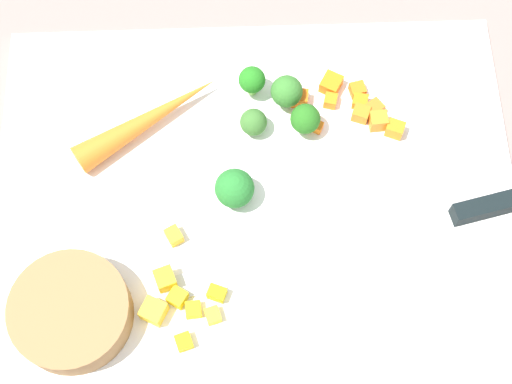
# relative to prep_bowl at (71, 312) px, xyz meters

# --- Properties ---
(ground_plane) EXTENTS (4.00, 4.00, 0.00)m
(ground_plane) POSITION_rel_prep_bowl_xyz_m (0.16, 0.11, -0.03)
(ground_plane) COLOR gray
(cutting_board) EXTENTS (0.49, 0.38, 0.01)m
(cutting_board) POSITION_rel_prep_bowl_xyz_m (0.16, 0.11, -0.02)
(cutting_board) COLOR white
(cutting_board) RESTS_ON ground_plane
(prep_bowl) EXTENTS (0.10, 0.10, 0.03)m
(prep_bowl) POSITION_rel_prep_bowl_xyz_m (0.00, 0.00, 0.00)
(prep_bowl) COLOR olive
(prep_bowl) RESTS_ON cutting_board
(chef_knife) EXTENTS (0.34, 0.10, 0.02)m
(chef_knife) POSITION_rel_prep_bowl_xyz_m (0.30, 0.07, -0.01)
(chef_knife) COLOR silver
(chef_knife) RESTS_ON cutting_board
(whole_carrot) EXTENTS (0.15, 0.11, 0.03)m
(whole_carrot) POSITION_rel_prep_bowl_xyz_m (0.06, 0.19, -0.00)
(whole_carrot) COLOR orange
(whole_carrot) RESTS_ON cutting_board
(carrot_dice_0) EXTENTS (0.02, 0.02, 0.01)m
(carrot_dice_0) POSITION_rel_prep_bowl_xyz_m (0.27, 0.19, -0.01)
(carrot_dice_0) COLOR orange
(carrot_dice_0) RESTS_ON cutting_board
(carrot_dice_1) EXTENTS (0.02, 0.02, 0.02)m
(carrot_dice_1) POSITION_rel_prep_bowl_xyz_m (0.30, 0.17, -0.01)
(carrot_dice_1) COLOR orange
(carrot_dice_1) RESTS_ON cutting_board
(carrot_dice_2) EXTENTS (0.02, 0.02, 0.01)m
(carrot_dice_2) POSITION_rel_prep_bowl_xyz_m (0.27, 0.20, -0.01)
(carrot_dice_2) COLOR orange
(carrot_dice_2) RESTS_ON cutting_board
(carrot_dice_3) EXTENTS (0.02, 0.02, 0.02)m
(carrot_dice_3) POSITION_rel_prep_bowl_xyz_m (0.29, 0.18, -0.01)
(carrot_dice_3) COLOR orange
(carrot_dice_3) RESTS_ON cutting_board
(carrot_dice_4) EXTENTS (0.01, 0.01, 0.01)m
(carrot_dice_4) POSITION_rel_prep_bowl_xyz_m (0.23, 0.18, -0.01)
(carrot_dice_4) COLOR orange
(carrot_dice_4) RESTS_ON cutting_board
(carrot_dice_5) EXTENTS (0.02, 0.02, 0.01)m
(carrot_dice_5) POSITION_rel_prep_bowl_xyz_m (0.27, 0.22, -0.01)
(carrot_dice_5) COLOR orange
(carrot_dice_5) RESTS_ON cutting_board
(carrot_dice_6) EXTENTS (0.02, 0.02, 0.01)m
(carrot_dice_6) POSITION_rel_prep_bowl_xyz_m (0.28, 0.20, -0.01)
(carrot_dice_6) COLOR orange
(carrot_dice_6) RESTS_ON cutting_board
(carrot_dice_7) EXTENTS (0.03, 0.03, 0.01)m
(carrot_dice_7) POSITION_rel_prep_bowl_xyz_m (0.24, 0.22, -0.01)
(carrot_dice_7) COLOR orange
(carrot_dice_7) RESTS_ON cutting_board
(carrot_dice_8) EXTENTS (0.02, 0.02, 0.01)m
(carrot_dice_8) POSITION_rel_prep_bowl_xyz_m (0.24, 0.21, -0.01)
(carrot_dice_8) COLOR orange
(carrot_dice_8) RESTS_ON cutting_board
(carrot_dice_9) EXTENTS (0.02, 0.02, 0.02)m
(carrot_dice_9) POSITION_rel_prep_bowl_xyz_m (0.21, 0.21, -0.01)
(carrot_dice_9) COLOR orange
(carrot_dice_9) RESTS_ON cutting_board
(pepper_dice_0) EXTENTS (0.02, 0.02, 0.01)m
(pepper_dice_0) POSITION_rel_prep_bowl_xyz_m (0.09, 0.07, -0.01)
(pepper_dice_0) COLOR yellow
(pepper_dice_0) RESTS_ON cutting_board
(pepper_dice_1) EXTENTS (0.02, 0.02, 0.01)m
(pepper_dice_1) POSITION_rel_prep_bowl_xyz_m (0.10, -0.03, -0.01)
(pepper_dice_1) COLOR yellow
(pepper_dice_1) RESTS_ON cutting_board
(pepper_dice_2) EXTENTS (0.02, 0.02, 0.01)m
(pepper_dice_2) POSITION_rel_prep_bowl_xyz_m (0.12, -0.00, -0.01)
(pepper_dice_2) COLOR yellow
(pepper_dice_2) RESTS_ON cutting_board
(pepper_dice_3) EXTENTS (0.02, 0.02, 0.02)m
(pepper_dice_3) POSITION_rel_prep_bowl_xyz_m (0.08, 0.03, -0.01)
(pepper_dice_3) COLOR yellow
(pepper_dice_3) RESTS_ON cutting_board
(pepper_dice_4) EXTENTS (0.03, 0.03, 0.02)m
(pepper_dice_4) POSITION_rel_prep_bowl_xyz_m (0.07, 0.00, -0.01)
(pepper_dice_4) COLOR yellow
(pepper_dice_4) RESTS_ON cutting_board
(pepper_dice_5) EXTENTS (0.02, 0.02, 0.01)m
(pepper_dice_5) POSITION_rel_prep_bowl_xyz_m (0.09, 0.01, -0.01)
(pepper_dice_5) COLOR yellow
(pepper_dice_5) RESTS_ON cutting_board
(pepper_dice_6) EXTENTS (0.01, 0.02, 0.01)m
(pepper_dice_6) POSITION_rel_prep_bowl_xyz_m (0.11, 0.00, -0.01)
(pepper_dice_6) COLOR yellow
(pepper_dice_6) RESTS_ON cutting_board
(pepper_dice_7) EXTENTS (0.02, 0.02, 0.01)m
(pepper_dice_7) POSITION_rel_prep_bowl_xyz_m (0.13, 0.01, -0.01)
(pepper_dice_7) COLOR yellow
(pepper_dice_7) RESTS_ON cutting_board
(broccoli_floret_0) EXTENTS (0.03, 0.03, 0.03)m
(broccoli_floret_0) POSITION_rel_prep_bowl_xyz_m (0.17, 0.18, -0.00)
(broccoli_floret_0) COLOR #80BC6A
(broccoli_floret_0) RESTS_ON cutting_board
(broccoli_floret_1) EXTENTS (0.04, 0.04, 0.04)m
(broccoli_floret_1) POSITION_rel_prep_bowl_xyz_m (0.14, 0.11, 0.00)
(broccoli_floret_1) COLOR #91BA5F
(broccoli_floret_1) RESTS_ON cutting_board
(broccoli_floret_2) EXTENTS (0.03, 0.03, 0.04)m
(broccoli_floret_2) POSITION_rel_prep_bowl_xyz_m (0.20, 0.21, 0.01)
(broccoli_floret_2) COLOR #96BC6C
(broccoli_floret_2) RESTS_ON cutting_board
(broccoli_floret_3) EXTENTS (0.03, 0.03, 0.04)m
(broccoli_floret_3) POSITION_rel_prep_bowl_xyz_m (0.17, 0.22, 0.01)
(broccoli_floret_3) COLOR #87BD5E
(broccoli_floret_3) RESTS_ON cutting_board
(broccoli_floret_4) EXTENTS (0.03, 0.03, 0.04)m
(broccoli_floret_4) POSITION_rel_prep_bowl_xyz_m (0.21, 0.18, 0.01)
(broccoli_floret_4) COLOR #96B854
(broccoli_floret_4) RESTS_ON cutting_board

